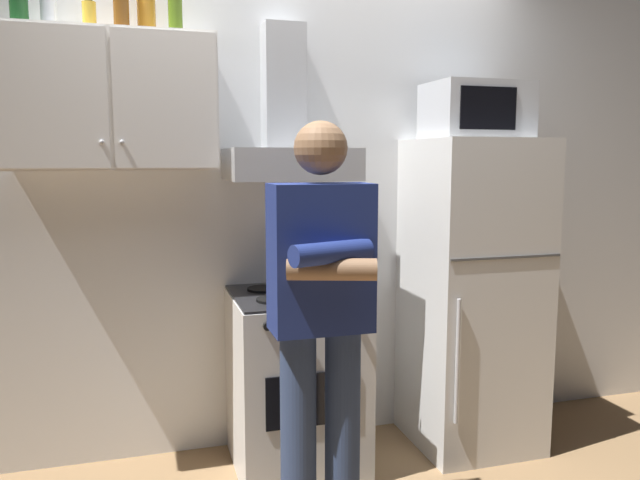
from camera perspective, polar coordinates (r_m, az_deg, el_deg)
The scene contains 12 objects.
back_wall_tiled at distance 3.23m, azimuth -3.00°, elevation 4.85°, with size 4.80×0.10×2.70m, color white.
upper_cabinet at distance 2.93m, azimuth -18.74°, elevation 12.02°, with size 0.90×0.37×0.60m.
stove_oven at distance 3.07m, azimuth -2.26°, elevation -12.84°, with size 0.60×0.62×0.87m.
range_hood at distance 3.00m, azimuth -2.97°, elevation 9.37°, with size 0.60×0.44×0.75m.
refrigerator at distance 3.32m, azimuth 13.89°, elevation -4.89°, with size 0.60×0.62×1.60m.
microwave at distance 3.27m, azimuth 14.25°, elevation 11.50°, with size 0.48×0.37×0.28m.
person_standing at distance 2.36m, azimuth 0.10°, elevation -7.20°, with size 0.38×0.33×1.64m.
cooking_pot at distance 2.86m, azimuth 0.81°, elevation -4.09°, with size 0.29×0.19×0.10m.
bottle_olive_oil at distance 2.97m, azimuth -13.29°, elevation 20.54°, with size 0.06×0.06×0.27m.
bottle_spice_jar at distance 3.02m, azimuth -20.60°, elevation 18.85°, with size 0.06×0.06×0.15m.
bottle_beer_brown at distance 2.99m, azimuth -17.98°, elevation 20.30°, with size 0.07×0.07×0.27m.
bottle_liquor_amber at distance 3.04m, azimuth -15.83°, elevation 20.32°, with size 0.08×0.08×0.29m.
Camera 1 is at (-0.75, -2.54, 1.50)m, focal length 34.53 mm.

